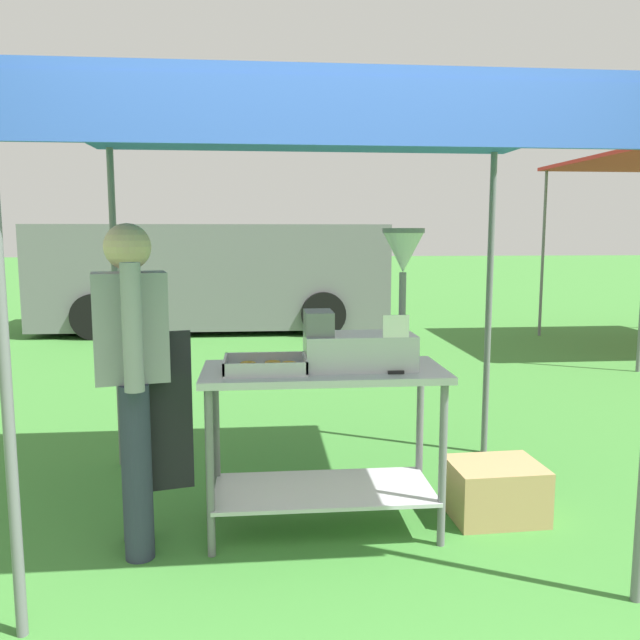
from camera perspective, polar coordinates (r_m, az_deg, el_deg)
ground_plane at (r=8.23m, az=-3.50°, el=-3.24°), size 70.00×70.00×0.00m
stall_canopy at (r=3.38m, az=0.17°, el=16.28°), size 2.73×2.09×2.15m
donut_cart at (r=3.38m, az=0.32°, el=-8.47°), size 1.24×0.56×0.87m
donut_tray at (r=3.25m, az=-4.80°, el=-4.19°), size 0.41×0.30×0.07m
donut_fryer at (r=3.29m, az=4.07°, el=-0.54°), size 0.61×0.28×0.71m
menu_sign at (r=3.20m, az=6.72°, el=-2.48°), size 0.13×0.05×0.29m
vendor at (r=3.24m, az=-16.17°, el=-4.36°), size 0.47×0.54×1.61m
supply_crate at (r=3.80m, az=15.24°, el=-14.34°), size 0.51×0.41×0.31m
van_grey at (r=10.64m, az=-9.25°, el=3.94°), size 5.48×2.13×1.69m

